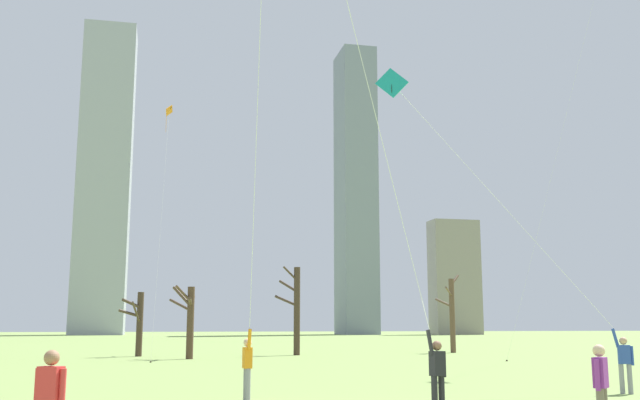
# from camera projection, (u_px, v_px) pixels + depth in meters

# --- Properties ---
(kite_flyer_midfield_center_red) EXTENTS (8.24, 6.71, 22.20)m
(kite_flyer_midfield_center_red) POSITION_uv_depth(u_px,v_px,m) (380.00, 140.00, 15.22)
(kite_flyer_midfield_center_red) COLOR black
(kite_flyer_midfield_center_red) RESTS_ON ground
(kite_flyer_foreground_right_yellow) EXTENTS (1.21, 9.62, 18.38)m
(kite_flyer_foreground_right_yellow) POSITION_uv_depth(u_px,v_px,m) (252.00, 248.00, 17.99)
(kite_flyer_foreground_right_yellow) COLOR gray
(kite_flyer_foreground_right_yellow) RESTS_ON ground
(kite_flyer_foreground_left_teal) EXTENTS (6.82, 2.99, 10.31)m
(kite_flyer_foreground_left_teal) POSITION_uv_depth(u_px,v_px,m) (585.00, 314.00, 21.47)
(kite_flyer_foreground_left_teal) COLOR gray
(kite_flyer_foreground_left_teal) RESTS_ON ground
(bystander_watching_nearby) EXTENTS (0.40, 0.38, 1.62)m
(bystander_watching_nearby) POSITION_uv_depth(u_px,v_px,m) (601.00, 385.00, 13.09)
(bystander_watching_nearby) COLOR #726656
(bystander_watching_nearby) RESTS_ON ground
(distant_kite_low_near_trees_orange) EXTENTS (0.78, 5.73, 15.81)m
(distant_kite_low_near_trees_orange) POSITION_uv_depth(u_px,v_px,m) (167.00, 138.00, 45.19)
(distant_kite_low_near_trees_orange) COLOR orange
(distant_kite_low_near_trees_orange) RESTS_ON ground
(bare_tree_leftmost) EXTENTS (1.89, 2.50, 5.61)m
(bare_tree_leftmost) POSITION_uv_depth(u_px,v_px,m) (452.00, 313.00, 52.27)
(bare_tree_leftmost) COLOR brown
(bare_tree_leftmost) RESTS_ON ground
(bare_tree_left_of_center) EXTENTS (1.57, 1.88, 5.83)m
(bare_tree_left_of_center) POSITION_uv_depth(u_px,v_px,m) (296.00, 308.00, 48.22)
(bare_tree_left_of_center) COLOR #423326
(bare_tree_left_of_center) RESTS_ON ground
(bare_tree_right_of_center) EXTENTS (1.56, 3.01, 4.04)m
(bare_tree_right_of_center) POSITION_uv_depth(u_px,v_px,m) (138.00, 321.00, 46.11)
(bare_tree_right_of_center) COLOR #423326
(bare_tree_right_of_center) RESTS_ON ground
(bare_tree_center) EXTENTS (1.54, 2.72, 4.27)m
(bare_tree_center) POSITION_uv_depth(u_px,v_px,m) (189.00, 317.00, 42.67)
(bare_tree_center) COLOR #4C3828
(bare_tree_center) RESTS_ON ground
(skyline_slender_spire) EXTENTS (9.79, 5.18, 23.32)m
(skyline_slender_spire) POSITION_uv_depth(u_px,v_px,m) (454.00, 277.00, 149.18)
(skyline_slender_spire) COLOR gray
(skyline_slender_spire) RESTS_ON ground
(skyline_squat_block) EXTENTS (10.38, 10.35, 63.70)m
(skyline_squat_block) POSITION_uv_depth(u_px,v_px,m) (105.00, 177.00, 148.99)
(skyline_squat_block) COLOR #9EA3AD
(skyline_squat_block) RESTS_ON ground
(skyline_mid_tower_right) EXTENTS (7.13, 10.23, 60.77)m
(skyline_mid_tower_right) POSITION_uv_depth(u_px,v_px,m) (356.00, 189.00, 154.32)
(skyline_mid_tower_right) COLOR gray
(skyline_mid_tower_right) RESTS_ON ground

